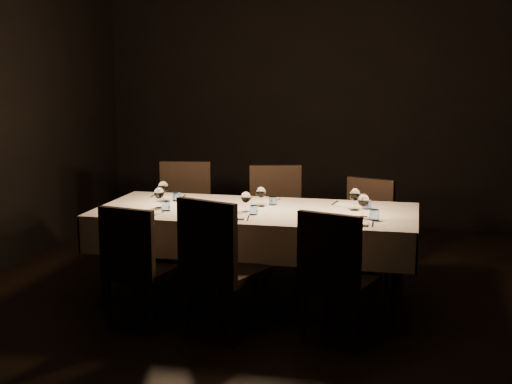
% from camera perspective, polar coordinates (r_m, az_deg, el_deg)
% --- Properties ---
extents(room, '(5.01, 6.01, 3.01)m').
position_cam_1_polar(room, '(5.55, 0.00, 6.10)').
color(room, black).
rests_on(room, ground).
extents(dining_table, '(2.52, 1.12, 0.76)m').
position_cam_1_polar(dining_table, '(5.66, 0.00, -2.13)').
color(dining_table, black).
rests_on(dining_table, ground).
extents(chair_near_left, '(0.51, 0.51, 0.91)m').
position_cam_1_polar(chair_near_left, '(5.19, -9.59, -5.48)').
color(chair_near_left, black).
rests_on(chair_near_left, ground).
extents(place_setting_near_left, '(0.31, 0.39, 0.17)m').
position_cam_1_polar(place_setting_near_left, '(5.65, -8.04, -0.80)').
color(place_setting_near_left, silver).
rests_on(place_setting_near_left, dining_table).
extents(chair_near_center, '(0.62, 0.62, 1.00)m').
position_cam_1_polar(chair_near_center, '(4.95, -3.06, -5.61)').
color(chair_near_center, black).
rests_on(chair_near_center, ground).
extents(place_setting_near_center, '(0.30, 0.39, 0.16)m').
position_cam_1_polar(place_setting_near_center, '(5.44, -1.01, -1.15)').
color(place_setting_near_center, silver).
rests_on(place_setting_near_center, dining_table).
extents(chair_near_right, '(0.56, 0.56, 0.93)m').
position_cam_1_polar(chair_near_right, '(4.86, 6.36, -6.32)').
color(chair_near_right, black).
rests_on(chair_near_right, ground).
extents(place_setting_near_right, '(0.32, 0.40, 0.18)m').
position_cam_1_polar(place_setting_near_right, '(5.30, 8.55, -1.49)').
color(place_setting_near_right, silver).
rests_on(place_setting_near_right, dining_table).
extents(chair_far_left, '(0.55, 0.55, 1.00)m').
position_cam_1_polar(chair_far_left, '(6.68, -5.81, -1.54)').
color(chair_far_left, black).
rests_on(chair_far_left, ground).
extents(place_setting_far_left, '(0.33, 0.40, 0.18)m').
position_cam_1_polar(place_setting_far_left, '(6.06, -7.06, 0.00)').
color(place_setting_far_left, silver).
rests_on(place_setting_far_left, dining_table).
extents(chair_far_center, '(0.58, 0.58, 0.99)m').
position_cam_1_polar(chair_far_center, '(6.47, 1.61, -1.91)').
color(chair_far_center, black).
rests_on(chair_far_center, ground).
extents(place_setting_far_center, '(0.30, 0.39, 0.16)m').
position_cam_1_polar(place_setting_far_center, '(5.84, 0.66, -0.38)').
color(place_setting_far_center, silver).
rests_on(place_setting_far_center, dining_table).
extents(chair_far_right, '(0.56, 0.56, 0.91)m').
position_cam_1_polar(chair_far_right, '(6.30, 8.72, -2.69)').
color(chair_far_right, black).
rests_on(chair_far_right, ground).
extents(place_setting_far_right, '(0.33, 0.40, 0.18)m').
position_cam_1_polar(place_setting_far_right, '(5.73, 8.04, -0.61)').
color(place_setting_far_right, silver).
rests_on(place_setting_far_right, dining_table).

